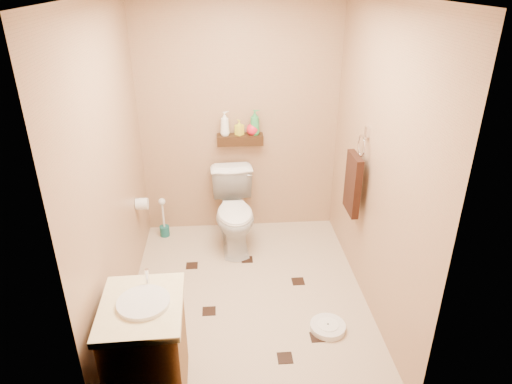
{
  "coord_description": "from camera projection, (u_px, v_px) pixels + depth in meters",
  "views": [
    {
      "loc": [
        -0.18,
        -3.17,
        2.53
      ],
      "look_at": [
        0.09,
        0.25,
        0.88
      ],
      "focal_mm": 32.0,
      "sensor_mm": 36.0,
      "label": 1
    }
  ],
  "objects": [
    {
      "name": "ground",
      "position": [
        248.0,
        295.0,
        3.96
      ],
      "size": [
        2.5,
        2.5,
        0.0
      ],
      "primitive_type": "plane",
      "color": "tan",
      "rests_on": "ground"
    },
    {
      "name": "wall_back",
      "position": [
        239.0,
        120.0,
        4.56
      ],
      "size": [
        2.0,
        0.04,
        2.4
      ],
      "primitive_type": "cube",
      "color": "tan",
      "rests_on": "ground"
    },
    {
      "name": "wall_front",
      "position": [
        262.0,
        263.0,
        2.31
      ],
      "size": [
        2.0,
        0.04,
        2.4
      ],
      "primitive_type": "cube",
      "color": "tan",
      "rests_on": "ground"
    },
    {
      "name": "wall_left",
      "position": [
        112.0,
        172.0,
        3.37
      ],
      "size": [
        0.04,
        2.5,
        2.4
      ],
      "primitive_type": "cube",
      "color": "tan",
      "rests_on": "ground"
    },
    {
      "name": "wall_right",
      "position": [
        376.0,
        164.0,
        3.51
      ],
      "size": [
        0.04,
        2.5,
        2.4
      ],
      "primitive_type": "cube",
      "color": "tan",
      "rests_on": "ground"
    },
    {
      "name": "wall_shelf",
      "position": [
        240.0,
        140.0,
        4.56
      ],
      "size": [
        0.46,
        0.14,
        0.1
      ],
      "primitive_type": "cube",
      "color": "#33210E",
      "rests_on": "wall_back"
    },
    {
      "name": "floor_accents",
      "position": [
        256.0,
        298.0,
        3.92
      ],
      "size": [
        1.12,
        1.39,
        0.01
      ],
      "color": "black",
      "rests_on": "ground"
    },
    {
      "name": "toilet",
      "position": [
        235.0,
        212.0,
        4.53
      ],
      "size": [
        0.47,
        0.77,
        0.76
      ],
      "primitive_type": "imported",
      "rotation": [
        0.0,
        0.0,
        0.06
      ],
      "color": "white",
      "rests_on": "ground"
    },
    {
      "name": "vanity",
      "position": [
        147.0,
        349.0,
        2.89
      ],
      "size": [
        0.51,
        0.61,
        0.85
      ],
      "rotation": [
        0.0,
        0.0,
        0.03
      ],
      "color": "brown",
      "rests_on": "ground"
    },
    {
      "name": "bathroom_scale",
      "position": [
        328.0,
        327.0,
        3.57
      ],
      "size": [
        0.34,
        0.34,
        0.06
      ],
      "rotation": [
        0.0,
        0.0,
        -0.27
      ],
      "color": "silver",
      "rests_on": "ground"
    },
    {
      "name": "toilet_brush",
      "position": [
        164.0,
        223.0,
        4.79
      ],
      "size": [
        0.1,
        0.1,
        0.44
      ],
      "color": "#175C5A",
      "rests_on": "ground"
    },
    {
      "name": "towel_ring",
      "position": [
        354.0,
        181.0,
        3.84
      ],
      "size": [
        0.12,
        0.3,
        0.76
      ],
      "color": "silver",
      "rests_on": "wall_right"
    },
    {
      "name": "toilet_paper",
      "position": [
        142.0,
        204.0,
        4.21
      ],
      "size": [
        0.12,
        0.11,
        0.12
      ],
      "color": "silver",
      "rests_on": "wall_left"
    },
    {
      "name": "bottle_a",
      "position": [
        225.0,
        124.0,
        4.48
      ],
      "size": [
        0.12,
        0.12,
        0.24
      ],
      "primitive_type": "imported",
      "rotation": [
        0.0,
        0.0,
        1.98
      ],
      "color": "white",
      "rests_on": "wall_shelf"
    },
    {
      "name": "bottle_b",
      "position": [
        239.0,
        127.0,
        4.51
      ],
      "size": [
        0.1,
        0.1,
        0.15
      ],
      "primitive_type": "imported",
      "rotation": [
        0.0,
        0.0,
        3.87
      ],
      "color": "yellow",
      "rests_on": "wall_shelf"
    },
    {
      "name": "bottle_c",
      "position": [
        253.0,
        127.0,
        4.52
      ],
      "size": [
        0.17,
        0.17,
        0.16
      ],
      "primitive_type": "imported",
      "rotation": [
        0.0,
        0.0,
        2.08
      ],
      "color": "red",
      "rests_on": "wall_shelf"
    },
    {
      "name": "bottle_d",
      "position": [
        255.0,
        122.0,
        4.5
      ],
      "size": [
        0.1,
        0.1,
        0.25
      ],
      "primitive_type": "imported",
      "rotation": [
        0.0,
        0.0,
        1.52
      ],
      "color": "#32964E",
      "rests_on": "wall_shelf"
    }
  ]
}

